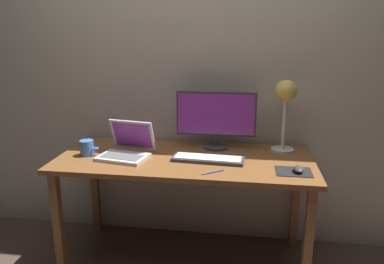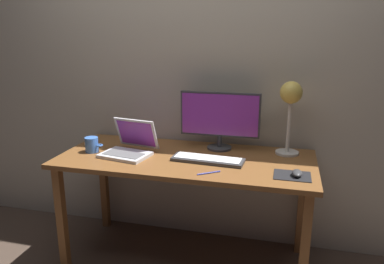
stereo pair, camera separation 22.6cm
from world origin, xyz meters
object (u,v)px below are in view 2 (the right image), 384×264
laptop (130,144)px  pen (209,173)px  coffee_mug (92,145)px  keyboard_main (208,159)px  desk_lamp (291,101)px  mouse (297,173)px  monitor (220,117)px

laptop → pen: (0.56, -0.22, -0.06)m
coffee_mug → pen: bearing=-13.0°
keyboard_main → desk_lamp: (0.47, 0.27, 0.34)m
mouse → coffee_mug: 1.30m
desk_lamp → coffee_mug: size_ratio=3.86×
keyboard_main → mouse: 0.54m
keyboard_main → pen: size_ratio=3.20×
keyboard_main → laptop: 0.52m
keyboard_main → coffee_mug: size_ratio=3.69×
monitor → keyboard_main: 0.34m
mouse → pen: size_ratio=0.69×
keyboard_main → mouse: (0.52, -0.12, 0.01)m
coffee_mug → keyboard_main: bearing=0.4°
laptop → keyboard_main: bearing=-2.8°
laptop → desk_lamp: size_ratio=0.73×
keyboard_main → monitor: bearing=84.8°
keyboard_main → laptop: bearing=177.2°
laptop → desk_lamp: 1.05m
coffee_mug → desk_lamp: bearing=12.5°
mouse → coffee_mug: bearing=175.0°
laptop → pen: 0.61m
laptop → pen: laptop is taller
keyboard_main → laptop: size_ratio=1.31×
keyboard_main → pen: (0.05, -0.20, -0.01)m
monitor → pen: bearing=-87.1°
desk_lamp → laptop: bearing=-166.1°
keyboard_main → mouse: mouse is taller
monitor → coffee_mug: (-0.80, -0.27, -0.17)m
desk_lamp → mouse: 0.51m
laptop → mouse: bearing=-8.0°
monitor → keyboard_main: monitor is taller
keyboard_main → coffee_mug: (-0.77, -0.01, 0.04)m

